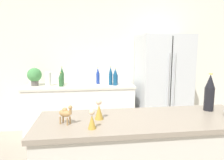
{
  "coord_description": "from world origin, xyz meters",
  "views": [
    {
      "loc": [
        -0.29,
        -1.08,
        1.5
      ],
      "look_at": [
        0.04,
        1.39,
        1.13
      ],
      "focal_mm": 32.0,
      "sensor_mm": 36.0,
      "label": 1
    }
  ],
  "objects": [
    {
      "name": "potted_plant",
      "position": [
        -1.16,
        2.45,
        1.07
      ],
      "size": [
        0.24,
        0.24,
        0.31
      ],
      "color": "#595451",
      "rests_on": "back_counter"
    },
    {
      "name": "wall_back",
      "position": [
        0.0,
        2.73,
        1.27
      ],
      "size": [
        8.0,
        0.06,
        2.55
      ],
      "color": "silver",
      "rests_on": "ground_plane"
    },
    {
      "name": "back_bottle_0",
      "position": [
        0.25,
        2.45,
        1.01
      ],
      "size": [
        0.07,
        0.07,
        0.24
      ],
      "color": "navy",
      "rests_on": "back_counter"
    },
    {
      "name": "back_bottle_2",
      "position": [
        -0.71,
        2.49,
        1.05
      ],
      "size": [
        0.07,
        0.07,
        0.32
      ],
      "color": "#2D6033",
      "rests_on": "back_counter"
    },
    {
      "name": "back_bottle_4",
      "position": [
        0.14,
        2.35,
        1.05
      ],
      "size": [
        0.06,
        0.06,
        0.32
      ],
      "color": "navy",
      "rests_on": "back_counter"
    },
    {
      "name": "wise_man_figurine_blue",
      "position": [
        -0.26,
        0.22,
        1.03
      ],
      "size": [
        0.06,
        0.06,
        0.13
      ],
      "color": "#B28933",
      "rests_on": "bar_counter"
    },
    {
      "name": "back_bottle_1",
      "position": [
        -0.71,
        2.32,
        1.01
      ],
      "size": [
        0.08,
        0.08,
        0.23
      ],
      "color": "#2D6033",
      "rests_on": "back_counter"
    },
    {
      "name": "back_bottle_3",
      "position": [
        0.22,
        2.3,
        1.04
      ],
      "size": [
        0.08,
        0.08,
        0.3
      ],
      "color": "navy",
      "rests_on": "back_counter"
    },
    {
      "name": "camel_figurine",
      "position": [
        -0.44,
        0.33,
        1.05
      ],
      "size": [
        0.11,
        0.1,
        0.14
      ],
      "color": "#A87F4C",
      "rests_on": "bar_counter"
    },
    {
      "name": "back_bottle_5",
      "position": [
        -0.07,
        2.49,
        1.04
      ],
      "size": [
        0.06,
        0.06,
        0.3
      ],
      "color": "navy",
      "rests_on": "back_counter"
    },
    {
      "name": "paper_towel_roll",
      "position": [
        -0.93,
        2.39,
        1.02
      ],
      "size": [
        0.1,
        0.1,
        0.24
      ],
      "color": "white",
      "rests_on": "back_counter"
    },
    {
      "name": "refrigerator",
      "position": [
        1.08,
        2.32,
        0.88
      ],
      "size": [
        0.86,
        0.75,
        1.76
      ],
      "color": "silver",
      "rests_on": "ground_plane"
    },
    {
      "name": "wise_man_figurine_crimson",
      "position": [
        -0.19,
        0.4,
        1.04
      ],
      "size": [
        0.07,
        0.07,
        0.16
      ],
      "color": "#B28933",
      "rests_on": "bar_counter"
    },
    {
      "name": "back_counter",
      "position": [
        -0.39,
        2.4,
        0.45
      ],
      "size": [
        1.86,
        0.63,
        0.9
      ],
      "color": "white",
      "rests_on": "ground_plane"
    },
    {
      "name": "wine_bottle",
      "position": [
        0.79,
        0.51,
        1.13
      ],
      "size": [
        0.08,
        0.08,
        0.33
      ],
      "color": "black",
      "rests_on": "bar_counter"
    }
  ]
}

